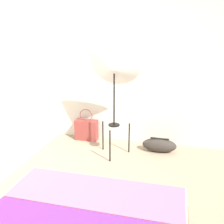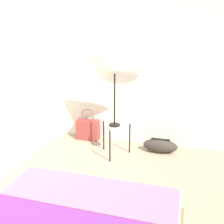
# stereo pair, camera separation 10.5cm
# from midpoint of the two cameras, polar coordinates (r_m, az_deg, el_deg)

# --- Properties ---
(wall_back) EXTENTS (8.00, 0.05, 2.60)m
(wall_back) POSITION_cam_midpoint_polar(r_m,az_deg,el_deg) (4.11, 4.29, 10.76)
(wall_back) COLOR beige
(wall_back) RESTS_ON ground_plane
(wall_side_left) EXTENTS (0.05, 8.00, 2.60)m
(wall_side_left) POSITION_cam_midpoint_polar(r_m,az_deg,el_deg) (3.43, -23.32, 8.29)
(wall_side_left) COLOR beige
(wall_side_left) RESTS_ON ground_plane
(photo_umbrella) EXTENTS (0.73, 0.48, 1.67)m
(photo_umbrella) POSITION_cam_midpoint_polar(r_m,az_deg,el_deg) (3.58, -0.38, 9.73)
(photo_umbrella) COLOR black
(photo_umbrella) RESTS_ON ground_plane
(tote_bag) EXTENTS (0.37, 0.15, 0.53)m
(tote_bag) POSITION_cam_midpoint_polar(r_m,az_deg,el_deg) (4.43, -6.27, -3.82)
(tote_bag) COLOR brown
(tote_bag) RESTS_ON ground_plane
(duffel_bag) EXTENTS (0.51, 0.21, 0.22)m
(duffel_bag) POSITION_cam_midpoint_polar(r_m,az_deg,el_deg) (4.04, 9.52, -7.13)
(duffel_bag) COLOR #332D28
(duffel_bag) RESTS_ON ground_plane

